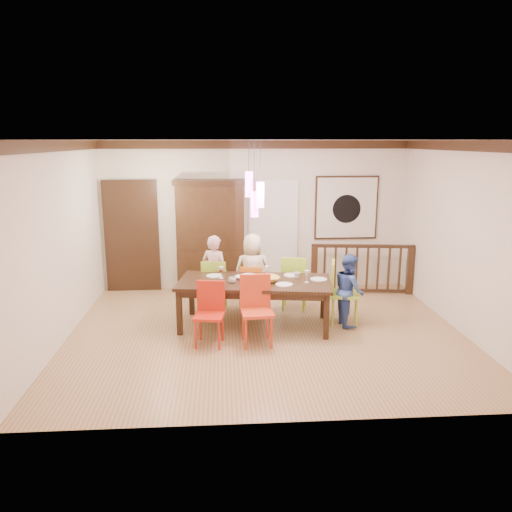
{
  "coord_description": "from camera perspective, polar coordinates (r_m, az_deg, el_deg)",
  "views": [
    {
      "loc": [
        -0.65,
        -7.18,
        2.9
      ],
      "look_at": [
        -0.13,
        0.45,
        1.12
      ],
      "focal_mm": 35.0,
      "sensor_mm": 36.0,
      "label": 1
    }
  ],
  "objects": [
    {
      "name": "person_end_right",
      "position": [
        8.08,
        10.59,
        -3.81
      ],
      "size": [
        0.48,
        0.59,
        1.16
      ],
      "primitive_type": "imported",
      "rotation": [
        0.0,
        0.0,
        1.64
      ],
      "color": "#3B58A6",
      "rests_on": "floor"
    },
    {
      "name": "dining_table",
      "position": [
        7.85,
        -0.17,
        -3.35
      ],
      "size": [
        2.5,
        1.41,
        0.75
      ],
      "rotation": [
        0.0,
        0.0,
        -0.15
      ],
      "color": "black",
      "rests_on": "floor"
    },
    {
      "name": "chair_near_left",
      "position": [
        7.2,
        -5.39,
        -6.22
      ],
      "size": [
        0.47,
        0.47,
        0.91
      ],
      "rotation": [
        0.0,
        0.0,
        -0.15
      ],
      "color": "red",
      "rests_on": "floor"
    },
    {
      "name": "painting",
      "position": [
        10.04,
        10.29,
        5.45
      ],
      "size": [
        1.25,
        0.06,
        1.25
      ],
      "color": "black",
      "rests_on": "wall_back"
    },
    {
      "name": "balustrade",
      "position": [
        9.81,
        12.01,
        -1.35
      ],
      "size": [
        1.97,
        0.31,
        0.96
      ],
      "rotation": [
        0.0,
        0.0,
        -0.12
      ],
      "color": "black",
      "rests_on": "floor"
    },
    {
      "name": "plate_end_right",
      "position": [
        7.93,
        7.17,
        -2.66
      ],
      "size": [
        0.26,
        0.26,
        0.01
      ],
      "primitive_type": "cylinder",
      "color": "white",
      "rests_on": "dining_table"
    },
    {
      "name": "chair_far_mid",
      "position": [
        8.58,
        -0.45,
        -3.3
      ],
      "size": [
        0.44,
        0.44,
        0.83
      ],
      "rotation": [
        0.0,
        0.0,
        2.97
      ],
      "color": "#CD6914",
      "rests_on": "floor"
    },
    {
      "name": "floor",
      "position": [
        7.77,
        1.17,
        -8.8
      ],
      "size": [
        6.0,
        6.0,
        0.0
      ],
      "primitive_type": "plane",
      "color": "olive",
      "rests_on": "ground"
    },
    {
      "name": "person_far_left",
      "position": [
        8.64,
        -4.74,
        -1.95
      ],
      "size": [
        0.58,
        0.51,
        1.33
      ],
      "primitive_type": "imported",
      "rotation": [
        0.0,
        0.0,
        2.65
      ],
      "color": "beige",
      "rests_on": "floor"
    },
    {
      "name": "wall_back",
      "position": [
        9.81,
        -0.09,
        4.61
      ],
      "size": [
        6.0,
        0.0,
        6.0
      ],
      "primitive_type": "plane",
      "rotation": [
        1.57,
        0.0,
        0.0
      ],
      "color": "silver",
      "rests_on": "floor"
    },
    {
      "name": "chair_end_right",
      "position": [
        8.12,
        10.19,
        -3.7
      ],
      "size": [
        0.55,
        0.55,
        1.02
      ],
      "rotation": [
        0.0,
        0.0,
        1.33
      ],
      "color": "#A3C435",
      "rests_on": "floor"
    },
    {
      "name": "white_doorway",
      "position": [
        9.87,
        1.96,
        2.3
      ],
      "size": [
        0.97,
        0.05,
        2.22
      ],
      "primitive_type": "cube",
      "color": "silver",
      "rests_on": "wall_back"
    },
    {
      "name": "person_far_mid",
      "position": [
        8.65,
        -0.38,
        -1.81
      ],
      "size": [
        0.67,
        0.45,
        1.34
      ],
      "primitive_type": "imported",
      "rotation": [
        0.0,
        0.0,
        3.17
      ],
      "color": "beige",
      "rests_on": "floor"
    },
    {
      "name": "panel_door",
      "position": [
        9.96,
        -13.98,
        2.01
      ],
      "size": [
        1.04,
        0.07,
        2.24
      ],
      "primitive_type": "cube",
      "color": "black",
      "rests_on": "wall_back"
    },
    {
      "name": "china_hutch",
      "position": [
        9.65,
        -5.21,
        2.27
      ],
      "size": [
        1.38,
        0.46,
        2.18
      ],
      "color": "black",
      "rests_on": "floor"
    },
    {
      "name": "chair_near_mid",
      "position": [
        7.17,
        0.12,
        -5.82
      ],
      "size": [
        0.48,
        0.48,
        1.0
      ],
      "rotation": [
        0.0,
        0.0,
        0.06
      ],
      "color": "red",
      "rests_on": "floor"
    },
    {
      "name": "plate_near_mid",
      "position": [
        7.6,
        3.23,
        -3.28
      ],
      "size": [
        0.26,
        0.26,
        0.01
      ],
      "primitive_type": "cylinder",
      "color": "white",
      "rests_on": "dining_table"
    },
    {
      "name": "wall_right",
      "position": [
        8.19,
        22.64,
        1.89
      ],
      "size": [
        0.0,
        5.0,
        5.0
      ],
      "primitive_type": "plane",
      "rotation": [
        1.57,
        0.0,
        -1.57
      ],
      "color": "silver",
      "rests_on": "floor"
    },
    {
      "name": "napkin",
      "position": [
        7.5,
        -0.64,
        -3.48
      ],
      "size": [
        0.18,
        0.14,
        0.01
      ],
      "primitive_type": "cube",
      "color": "#D83359",
      "rests_on": "dining_table"
    },
    {
      "name": "wine_glass_a",
      "position": [
        7.95,
        -4.02,
        -1.9
      ],
      "size": [
        0.08,
        0.08,
        0.19
      ],
      "primitive_type": null,
      "color": "#590C19",
      "rests_on": "dining_table"
    },
    {
      "name": "chair_far_left",
      "position": [
        8.62,
        -4.73,
        -2.92
      ],
      "size": [
        0.45,
        0.45,
        0.92
      ],
      "rotation": [
        0.0,
        0.0,
        3.05
      ],
      "color": "#94C630",
      "rests_on": "floor"
    },
    {
      "name": "ceiling",
      "position": [
        7.21,
        1.28,
        13.11
      ],
      "size": [
        6.0,
        6.0,
        0.0
      ],
      "primitive_type": "plane",
      "rotation": [
        3.14,
        0.0,
        0.0
      ],
      "color": "white",
      "rests_on": "wall_back"
    },
    {
      "name": "wall_left",
      "position": [
        7.69,
        -21.63,
        1.32
      ],
      "size": [
        0.0,
        5.0,
        5.0
      ],
      "primitive_type": "plane",
      "rotation": [
        1.57,
        0.0,
        1.57
      ],
      "color": "silver",
      "rests_on": "floor"
    },
    {
      "name": "plate_far_left",
      "position": [
        8.1,
        -4.78,
        -2.27
      ],
      "size": [
        0.26,
        0.26,
        0.01
      ],
      "primitive_type": "cylinder",
      "color": "white",
      "rests_on": "dining_table"
    },
    {
      "name": "plate_near_left",
      "position": [
        7.47,
        -5.59,
        -3.62
      ],
      "size": [
        0.26,
        0.26,
        0.01
      ],
      "primitive_type": "cylinder",
      "color": "white",
      "rests_on": "dining_table"
    },
    {
      "name": "serving_bowl",
      "position": [
        7.77,
        1.42,
        -2.65
      ],
      "size": [
        0.44,
        0.44,
        0.08
      ],
      "primitive_type": "imported",
      "rotation": [
        0.0,
        0.0,
        0.39
      ],
      "color": "gold",
      "rests_on": "dining_table"
    },
    {
      "name": "chair_far_right",
      "position": [
        8.73,
        4.43,
        -2.55
      ],
      "size": [
        0.52,
        0.52,
        0.96
      ],
      "rotation": [
        0.0,
        0.0,
        2.9
      ],
      "color": "#9BCF28",
      "rests_on": "floor"
    },
    {
      "name": "crown_molding",
      "position": [
        7.21,
        1.28,
        12.48
      ],
      "size": [
        6.0,
        5.0,
        0.16
      ],
      "primitive_type": null,
      "color": "black",
      "rests_on": "wall_back"
    },
    {
      "name": "wine_glass_c",
      "position": [
        7.52,
        -0.91,
        -2.74
      ],
      "size": [
        0.08,
        0.08,
        0.19
      ],
      "primitive_type": null,
      "color": "#590C19",
      "rests_on": "dining_table"
    },
    {
      "name": "cup_left",
      "position": [
        7.69,
        -2.73,
        -2.78
      ],
      "size": [
        0.13,
        0.13,
        0.09
      ],
      "primitive_type": "imported",
      "rotation": [
        0.0,
        0.0,
        -0.21
      ],
      "color": "silver",
      "rests_on": "dining_table"
    },
    {
      "name": "pendant_cluster",
      "position": [
        7.57,
        -0.17,
        7.09
      ],
      "size": [
        0.27,
        0.21,
        1.14
      ],
      "color": "#E645B0",
      "rests_on": "ceiling"
    },
    {
      "name": "small_bowl",
      "position": [
        7.9,
        -1.83,
        -2.48
      ],
      "size": [
        0.23,
        0.23,
        0.05
      ],
      "primitive_type": "imported",
      "rotation": [
        0.0,
        0.0,
        0.41
      ],
      "color": "white",
      "rests_on": "dining_table"
    },
    {
      "name": "wine_glass_d",
      "position": [
        7.74,
        5.83,
        -2.35
      ],
      "size": [
        0.08,
        0.08,
        0.19
      ],
      "primitive_type": null,
      "color": "silver",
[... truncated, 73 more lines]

